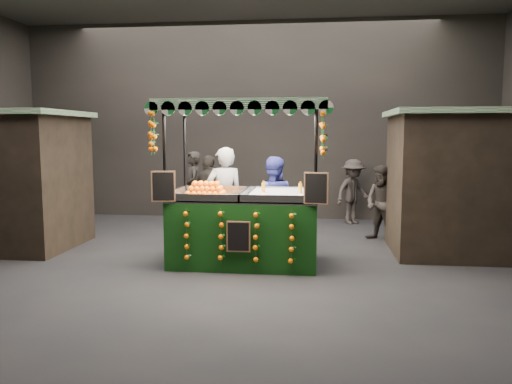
# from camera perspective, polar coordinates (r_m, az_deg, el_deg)

# --- Properties ---
(ground) EXTENTS (12.00, 12.00, 0.00)m
(ground) POSITION_cam_1_polar(r_m,az_deg,el_deg) (8.53, -4.31, -8.28)
(ground) COLOR black
(ground) RESTS_ON ground
(market_hall) EXTENTS (12.10, 10.10, 5.05)m
(market_hall) POSITION_cam_1_polar(r_m,az_deg,el_deg) (8.34, -4.52, 14.82)
(market_hall) COLOR black
(market_hall) RESTS_ON ground
(neighbour_stall_left) EXTENTS (3.00, 2.20, 2.60)m
(neighbour_stall_left) POSITION_cam_1_polar(r_m,az_deg,el_deg) (10.93, -26.56, 1.28)
(neighbour_stall_left) COLOR black
(neighbour_stall_left) RESTS_ON ground
(neighbour_stall_right) EXTENTS (3.00, 2.20, 2.60)m
(neighbour_stall_right) POSITION_cam_1_polar(r_m,az_deg,el_deg) (10.03, 22.96, 1.04)
(neighbour_stall_right) COLOR black
(neighbour_stall_right) RESTS_ON ground
(juice_stall) EXTENTS (2.79, 1.64, 2.70)m
(juice_stall) POSITION_cam_1_polar(r_m,az_deg,el_deg) (8.50, -1.23, -2.53)
(juice_stall) COLOR black
(juice_stall) RESTS_ON ground
(vendor_grey) EXTENTS (0.82, 0.68, 1.93)m
(vendor_grey) POSITION_cam_1_polar(r_m,az_deg,el_deg) (9.60, -3.53, -0.74)
(vendor_grey) COLOR gray
(vendor_grey) RESTS_ON ground
(vendor_blue) EXTENTS (0.86, 0.67, 1.75)m
(vendor_blue) POSITION_cam_1_polar(r_m,az_deg,el_deg) (9.63, 1.86, -1.24)
(vendor_blue) COLOR navy
(vendor_blue) RESTS_ON ground
(shopper_0) EXTENTS (0.71, 0.49, 1.91)m
(shopper_0) POSITION_cam_1_polar(r_m,az_deg,el_deg) (11.68, -21.27, 0.07)
(shopper_0) COLOR black
(shopper_0) RESTS_ON ground
(shopper_1) EXTENTS (0.95, 0.94, 1.55)m
(shopper_1) POSITION_cam_1_polar(r_m,az_deg,el_deg) (10.65, 13.88, -1.24)
(shopper_1) COLOR #292421
(shopper_1) RESTS_ON ground
(shopper_2) EXTENTS (1.09, 0.73, 1.72)m
(shopper_2) POSITION_cam_1_polar(r_m,az_deg,el_deg) (11.07, -5.20, -0.34)
(shopper_2) COLOR #2D2924
(shopper_2) RESTS_ON ground
(shopper_3) EXTENTS (1.15, 1.09, 1.56)m
(shopper_3) POSITION_cam_1_polar(r_m,az_deg,el_deg) (12.58, 10.74, 0.04)
(shopper_3) COLOR #2E2825
(shopper_3) RESTS_ON ground
(shopper_4) EXTENTS (0.93, 0.71, 1.71)m
(shopper_4) POSITION_cam_1_polar(r_m,az_deg,el_deg) (12.35, -22.87, -0.12)
(shopper_4) COLOR #2C2723
(shopper_4) RESTS_ON ground
(shopper_5) EXTENTS (1.38, 1.57, 1.72)m
(shopper_5) POSITION_cam_1_polar(r_m,az_deg,el_deg) (11.41, 16.69, -0.37)
(shopper_5) COLOR #2E2725
(shopper_5) RESTS_ON ground
(shopper_6) EXTENTS (0.61, 0.74, 1.76)m
(shopper_6) POSITION_cam_1_polar(r_m,az_deg,el_deg) (12.17, -7.05, 0.36)
(shopper_6) COLOR black
(shopper_6) RESTS_ON ground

